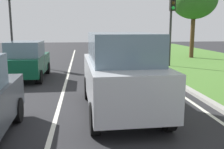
# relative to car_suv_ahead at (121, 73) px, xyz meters

# --- Properties ---
(ground_plane) EXTENTS (60.00, 60.00, 0.00)m
(ground_plane) POSITION_rel_car_suv_ahead_xyz_m (-1.14, 4.74, -1.17)
(ground_plane) COLOR #262628
(lane_line_center) EXTENTS (0.12, 32.00, 0.01)m
(lane_line_center) POSITION_rel_car_suv_ahead_xyz_m (-1.84, 4.74, -1.16)
(lane_line_center) COLOR silver
(lane_line_center) RESTS_ON ground
(lane_line_right_edge) EXTENTS (0.12, 32.00, 0.01)m
(lane_line_right_edge) POSITION_rel_car_suv_ahead_xyz_m (2.46, 4.74, -1.16)
(lane_line_right_edge) COLOR silver
(lane_line_right_edge) RESTS_ON ground
(curb_right) EXTENTS (0.24, 48.00, 0.12)m
(curb_right) POSITION_rel_car_suv_ahead_xyz_m (2.96, 4.74, -1.11)
(curb_right) COLOR #9E9B93
(curb_right) RESTS_ON ground
(car_suv_ahead) EXTENTS (2.07, 4.55, 2.28)m
(car_suv_ahead) POSITION_rel_car_suv_ahead_xyz_m (0.00, 0.00, 0.00)
(car_suv_ahead) COLOR #B7BABF
(car_suv_ahead) RESTS_ON ground
(car_hatchback_far) EXTENTS (1.75, 3.71, 1.78)m
(car_hatchback_far) POSITION_rel_car_suv_ahead_xyz_m (-3.69, 5.38, -0.28)
(car_hatchback_far) COLOR #0C472D
(car_hatchback_far) RESTS_ON ground
(traffic_light_near_right) EXTENTS (0.32, 0.50, 4.52)m
(traffic_light_near_right) POSITION_rel_car_suv_ahead_xyz_m (4.27, 8.20, 1.89)
(traffic_light_near_right) COLOR #2D2D2D
(traffic_light_near_right) RESTS_ON ground
(traffic_light_overhead_left) EXTENTS (0.32, 0.50, 5.18)m
(traffic_light_overhead_left) POSITION_rel_car_suv_ahead_xyz_m (-5.68, 10.69, 2.37)
(traffic_light_overhead_left) COLOR #2D2D2D
(traffic_light_overhead_left) RESTS_ON ground
(tree_roadside_far) EXTENTS (3.44, 3.44, 5.94)m
(tree_roadside_far) POSITION_rel_car_suv_ahead_xyz_m (7.43, 12.34, 3.28)
(tree_roadside_far) COLOR #4C331E
(tree_roadside_far) RESTS_ON ground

